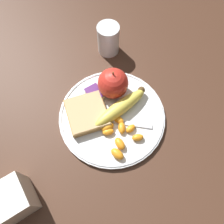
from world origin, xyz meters
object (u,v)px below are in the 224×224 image
juice_glass (108,40)px  apple (113,83)px  jam_packet (94,94)px  bread_slice (87,113)px  plate (112,116)px  banana (120,106)px  condiment_caddy (12,200)px  fork (113,121)px

juice_glass → apple: bearing=-27.2°
jam_packet → bread_slice: bearing=-49.0°
plate → jam_packet: (-0.07, -0.01, 0.01)m
jam_packet → apple: bearing=74.5°
plate → juice_glass: juice_glass is taller
banana → condiment_caddy: (0.07, -0.32, 0.01)m
bread_slice → juice_glass: bearing=134.6°
plate → fork: fork is taller
juice_glass → plate: bearing=-29.4°
fork → condiment_caddy: bearing=50.6°
plate → banana: banana is taller
juice_glass → apple: apple is taller
plate → jam_packet: 0.08m
plate → juice_glass: size_ratio=3.07×
juice_glass → fork: size_ratio=0.64×
plate → condiment_caddy: (0.07, -0.29, 0.03)m
plate → apple: apple is taller
fork → banana: bearing=-107.7°
banana → condiment_caddy: condiment_caddy is taller
plate → bread_slice: bread_slice is taller
juice_glass → jam_packet: 0.18m
plate → bread_slice: bearing=-122.5°
bread_slice → jam_packet: bearing=131.0°
apple → bread_slice: (0.03, -0.10, -0.03)m
bread_slice → fork: bearing=42.5°
fork → juice_glass: bearing=-78.1°
bread_slice → condiment_caddy: size_ratio=1.46×
fork → jam_packet: (-0.09, -0.00, 0.01)m
bread_slice → condiment_caddy: (0.10, -0.23, 0.02)m
fork → condiment_caddy: 0.29m
juice_glass → banana: 0.21m
banana → juice_glass: bearing=156.6°
apple → bread_slice: bearing=-75.1°
apple → condiment_caddy: bearing=-69.1°
apple → fork: bearing=-31.7°
banana → jam_packet: size_ratio=3.64×
plate → apple: size_ratio=3.10×
jam_packet → juice_glass: bearing=135.8°
juice_glass → jam_packet: (0.13, -0.12, -0.02)m
plate → juice_glass: 0.23m
plate → jam_packet: size_ratio=5.98×
banana → fork: size_ratio=1.20×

